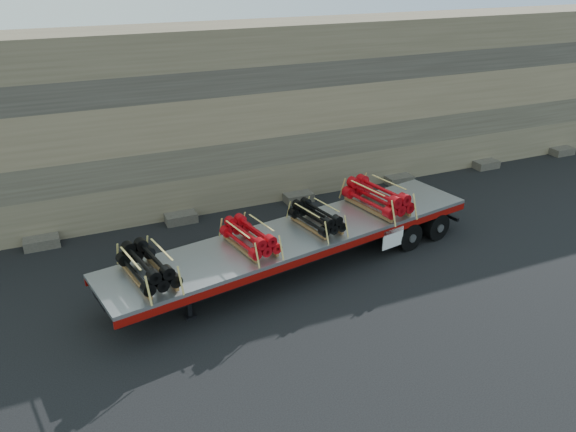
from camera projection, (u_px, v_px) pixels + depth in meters
name	position (u px, v px, depth m)	size (l,w,h in m)	color
ground	(303.00, 262.00, 18.92)	(120.00, 120.00, 0.00)	black
rock_wall	(236.00, 114.00, 22.82)	(44.00, 3.00, 7.00)	#7A6B54
trailer	(299.00, 250.00, 18.29)	(13.00, 2.50, 1.30)	#B3B6BB
bundle_front	(148.00, 267.00, 15.27)	(1.07, 2.15, 0.76)	black
bundle_midfront	(250.00, 237.00, 16.93)	(1.00, 2.01, 0.71)	#B00910
bundle_midrear	(317.00, 218.00, 18.22)	(0.96, 1.91, 0.68)	black
bundle_rear	(377.00, 197.00, 19.53)	(1.21, 2.42, 0.86)	#B00910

